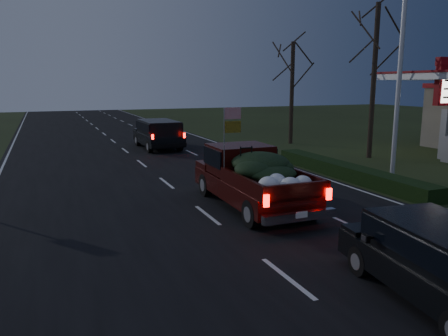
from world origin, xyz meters
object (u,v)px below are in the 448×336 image
object	(u,v)px
light_pole	(401,52)
rear_suv	(446,258)
lead_suv	(158,131)
pickup_truck	(252,174)

from	to	relation	value
light_pole	rear_suv	size ratio (longest dim) A/B	1.98
lead_suv	rear_suv	bearing A→B (deg)	-90.67
rear_suv	pickup_truck	bearing A→B (deg)	100.43
pickup_truck	lead_suv	distance (m)	14.61
light_pole	lead_suv	size ratio (longest dim) A/B	1.75
pickup_truck	lead_suv	bearing A→B (deg)	89.21
pickup_truck	lead_suv	world-z (taller)	pickup_truck
light_pole	lead_suv	xyz separation A→B (m)	(-7.31, 13.05, -4.35)
light_pole	lead_suv	bearing A→B (deg)	119.26
pickup_truck	lead_suv	size ratio (longest dim) A/B	1.11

